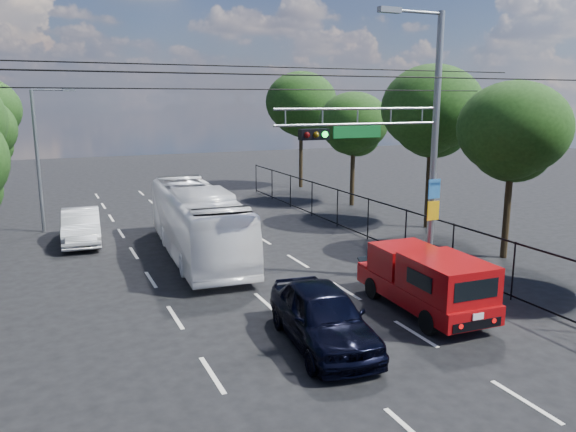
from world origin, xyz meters
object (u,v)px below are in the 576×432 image
signal_mast (407,138)px  white_bus (198,222)px  navy_hatchback (323,316)px  red_pickup (425,280)px  white_van (81,226)px

signal_mast → white_bus: (-5.79, 6.53, -3.77)m
navy_hatchback → signal_mast: bearing=41.9°
red_pickup → navy_hatchback: (-4.03, -0.86, -0.23)m
red_pickup → white_van: size_ratio=1.14×
white_bus → navy_hatchback: bearing=-82.1°
signal_mast → red_pickup: 5.08m
red_pickup → white_van: bearing=124.2°
white_bus → red_pickup: bearing=-58.9°
white_van → red_pickup: bearing=-52.0°
red_pickup → signal_mast: bearing=69.4°
signal_mast → navy_hatchback: signal_mast is taller
red_pickup → white_bus: size_ratio=0.51×
white_van → navy_hatchback: bearing=-66.4°
red_pickup → white_van: red_pickup is taller
navy_hatchback → red_pickup: bearing=18.8°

